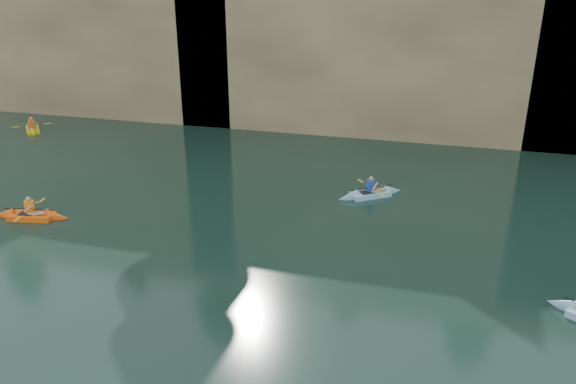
# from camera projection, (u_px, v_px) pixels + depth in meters

# --- Properties ---
(cliff) EXTENTS (70.00, 16.00, 12.00)m
(cliff) POSITION_uv_depth(u_px,v_px,m) (374.00, 13.00, 36.60)
(cliff) COLOR tan
(cliff) RESTS_ON ground
(cliff_slab_west) EXTENTS (26.00, 2.40, 10.56)m
(cliff_slab_west) POSITION_uv_depth(u_px,v_px,m) (40.00, 28.00, 35.20)
(cliff_slab_west) COLOR tan
(cliff_slab_west) RESTS_ON ground
(cliff_slab_center) EXTENTS (24.00, 2.40, 11.40)m
(cliff_slab_center) POSITION_uv_depth(u_px,v_px,m) (394.00, 30.00, 29.60)
(cliff_slab_center) COLOR tan
(cliff_slab_center) RESTS_ON ground
(sea_cave_west) EXTENTS (4.50, 1.00, 4.00)m
(sea_cave_west) POSITION_uv_depth(u_px,v_px,m) (69.00, 83.00, 35.35)
(sea_cave_west) COLOR black
(sea_cave_west) RESTS_ON ground
(sea_cave_center) EXTENTS (3.50, 1.00, 3.20)m
(sea_cave_center) POSITION_uv_depth(u_px,v_px,m) (282.00, 103.00, 32.03)
(sea_cave_center) COLOR black
(sea_cave_center) RESTS_ON ground
(sea_cave_east) EXTENTS (5.00, 1.00, 4.50)m
(sea_cave_east) POSITION_uv_depth(u_px,v_px,m) (548.00, 107.00, 28.33)
(sea_cave_east) COLOR black
(sea_cave_east) RESTS_ON ground
(kayaker_orange) EXTENTS (2.99, 2.19, 1.11)m
(kayaker_orange) POSITION_uv_depth(u_px,v_px,m) (31.00, 215.00, 21.08)
(kayaker_orange) COLOR #FF5C10
(kayaker_orange) RESTS_ON ground
(kayaker_yellow) EXTENTS (2.22, 2.37, 1.06)m
(kayaker_yellow) POSITION_uv_depth(u_px,v_px,m) (33.00, 129.00, 32.28)
(kayaker_yellow) COLOR yellow
(kayaker_yellow) RESTS_ON ground
(kayaker_ltblue_mid) EXTENTS (2.71, 2.24, 1.09)m
(kayaker_ltblue_mid) POSITION_uv_depth(u_px,v_px,m) (370.00, 194.00, 23.12)
(kayaker_ltblue_mid) COLOR #8CC4EB
(kayaker_ltblue_mid) RESTS_ON ground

